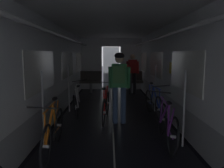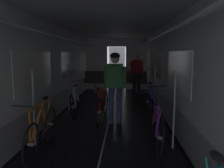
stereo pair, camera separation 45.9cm
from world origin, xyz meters
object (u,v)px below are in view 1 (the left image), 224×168
bicycle_orange (53,132)px  bicycle_white (77,102)px  bicycle_purple (167,124)px  person_standing_near_bench (133,71)px  bicycle_blue (154,103)px  bicycle_red_in_aisle (106,106)px  bench_seat_far_right (132,80)px  bench_seat_far_left (91,80)px  person_cyclist_aisle (119,80)px

bicycle_orange → bicycle_white: bicycle_white is taller
bicycle_purple → person_standing_near_bench: size_ratio=1.00×
bicycle_purple → bicycle_blue: 1.87m
bicycle_red_in_aisle → person_standing_near_bench: person_standing_near_bench is taller
bench_seat_far_right → bicycle_white: (-1.89, -3.78, -0.19)m
bicycle_white → person_standing_near_bench: person_standing_near_bench is taller
bench_seat_far_left → bicycle_orange: bench_seat_far_left is taller
bicycle_blue → bicycle_purple: bearing=-93.4°
bicycle_purple → bicycle_white: (-1.99, 2.08, -0.00)m
person_cyclist_aisle → person_standing_near_bench: bearing=79.9°
bench_seat_far_right → person_standing_near_bench: 0.55m
person_cyclist_aisle → person_standing_near_bench: person_cyclist_aisle is taller
person_standing_near_bench → bicycle_purple: bearing=-89.0°
bicycle_blue → bicycle_white: bearing=174.3°
bench_seat_far_left → person_cyclist_aisle: size_ratio=0.57×
bicycle_blue → bench_seat_far_right: bearing=93.1°
bench_seat_far_left → bicycle_blue: bench_seat_far_left is taller
bench_seat_far_right → person_standing_near_bench: person_standing_near_bench is taller
bicycle_white → bicycle_red_in_aisle: bearing=-31.4°
bicycle_blue → person_standing_near_bench: (-0.21, 3.62, 0.59)m
bicycle_white → person_standing_near_bench: (1.89, 3.41, 0.60)m
bicycle_orange → bicycle_blue: bearing=46.2°
bench_seat_far_right → person_standing_near_bench: bearing=-89.6°
person_cyclist_aisle → bicycle_red_in_aisle: bearing=141.1°
bicycle_purple → bench_seat_far_left: bearing=108.0°
bicycle_red_in_aisle → person_standing_near_bench: 4.10m
bench_seat_far_left → bench_seat_far_right: size_ratio=1.00×
bicycle_purple → bicycle_orange: (-2.04, -0.37, 0.00)m
bicycle_blue → person_cyclist_aisle: bearing=-149.6°
bench_seat_far_right → bicycle_orange: 6.53m
bicycle_orange → person_cyclist_aisle: bearing=54.5°
bicycle_purple → bicycle_orange: 2.07m
bench_seat_far_left → bicycle_red_in_aisle: (0.73, -4.29, -0.18)m
bench_seat_far_left → bench_seat_far_right: same height
bicycle_white → bicycle_blue: bicycle_white is taller
bench_seat_far_left → person_cyclist_aisle: person_cyclist_aisle is taller
bicycle_white → person_cyclist_aisle: 1.55m
bicycle_purple → person_standing_near_bench: (-0.10, 5.49, 0.59)m
bench_seat_far_right → bicycle_blue: bearing=-86.9°
bicycle_white → bicycle_purple: bearing=-46.2°
bicycle_purple → person_standing_near_bench: bearing=91.0°
person_standing_near_bench → bicycle_orange: bearing=-108.3°
bench_seat_far_right → bicycle_red_in_aisle: 4.42m
bicycle_blue → person_cyclist_aisle: 1.30m
bench_seat_far_right → bench_seat_far_left: bearing=180.0°
bicycle_blue → person_standing_near_bench: size_ratio=1.00×
bicycle_orange → bicycle_red_in_aisle: bearing=66.0°
bicycle_orange → person_standing_near_bench: (1.94, 5.86, 0.59)m
bench_seat_far_left → bicycle_white: bearing=-91.4°
bicycle_orange → bicycle_blue: (2.15, 2.24, -0.00)m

